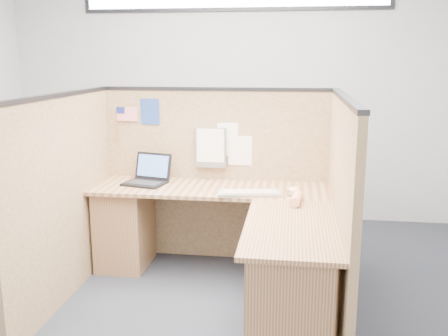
# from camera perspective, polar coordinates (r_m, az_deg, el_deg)

# --- Properties ---
(floor) EXTENTS (5.00, 5.00, 0.00)m
(floor) POSITION_cam_1_polar(r_m,az_deg,el_deg) (3.76, -3.30, -15.65)
(floor) COLOR black
(floor) RESTS_ON ground
(wall_back) EXTENTS (5.00, 0.00, 5.00)m
(wall_back) POSITION_cam_1_polar(r_m,az_deg,el_deg) (5.56, 1.10, 8.60)
(wall_back) COLOR #AEB1B4
(wall_back) RESTS_ON floor
(cubicle_partitions) EXTENTS (2.06, 1.83, 1.53)m
(cubicle_partitions) POSITION_cam_1_polar(r_m,az_deg,el_deg) (3.87, -2.21, -2.59)
(cubicle_partitions) COLOR brown
(cubicle_partitions) RESTS_ON floor
(l_desk) EXTENTS (1.95, 1.75, 0.73)m
(l_desk) POSITION_cam_1_polar(r_m,az_deg,el_deg) (3.83, 0.20, -8.66)
(l_desk) COLOR brown
(l_desk) RESTS_ON floor
(laptop) EXTENTS (0.38, 0.39, 0.24)m
(laptop) POSITION_cam_1_polar(r_m,az_deg,el_deg) (4.31, -8.84, -0.89)
(laptop) COLOR black
(laptop) RESTS_ON l_desk
(keyboard) EXTENTS (0.50, 0.23, 0.03)m
(keyboard) POSITION_cam_1_polar(r_m,az_deg,el_deg) (3.88, 2.87, -2.90)
(keyboard) COLOR gray
(keyboard) RESTS_ON l_desk
(mouse) EXTENTS (0.11, 0.08, 0.05)m
(mouse) POSITION_cam_1_polar(r_m,az_deg,el_deg) (3.89, 8.04, -2.86)
(mouse) COLOR silver
(mouse) RESTS_ON l_desk
(hand_forearm) EXTENTS (0.11, 0.39, 0.08)m
(hand_forearm) POSITION_cam_1_polar(r_m,az_deg,el_deg) (3.76, 8.20, -3.19)
(hand_forearm) COLOR tan
(hand_forearm) RESTS_ON l_desk
(blue_poster) EXTENTS (0.17, 0.01, 0.22)m
(blue_poster) POSITION_cam_1_polar(r_m,az_deg,el_deg) (4.43, -8.48, 6.39)
(blue_poster) COLOR navy
(blue_poster) RESTS_ON cubicle_partitions
(american_flag) EXTENTS (0.19, 0.01, 0.33)m
(american_flag) POSITION_cam_1_polar(r_m,az_deg,el_deg) (4.49, -11.29, 5.94)
(american_flag) COLOR olive
(american_flag) RESTS_ON cubicle_partitions
(file_holder) EXTENTS (0.27, 0.05, 0.35)m
(file_holder) POSITION_cam_1_polar(r_m,az_deg,el_deg) (4.32, -1.52, 2.37)
(file_holder) COLOR slate
(file_holder) RESTS_ON cubicle_partitions
(paper_left) EXTENTS (0.23, 0.03, 0.29)m
(paper_left) POSITION_cam_1_polar(r_m,az_deg,el_deg) (4.31, 0.76, 3.27)
(paper_left) COLOR white
(paper_left) RESTS_ON cubicle_partitions
(paper_right) EXTENTS (0.20, 0.02, 0.26)m
(paper_right) POSITION_cam_1_polar(r_m,az_deg,el_deg) (4.32, 1.84, 2.00)
(paper_right) COLOR white
(paper_right) RESTS_ON cubicle_partitions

